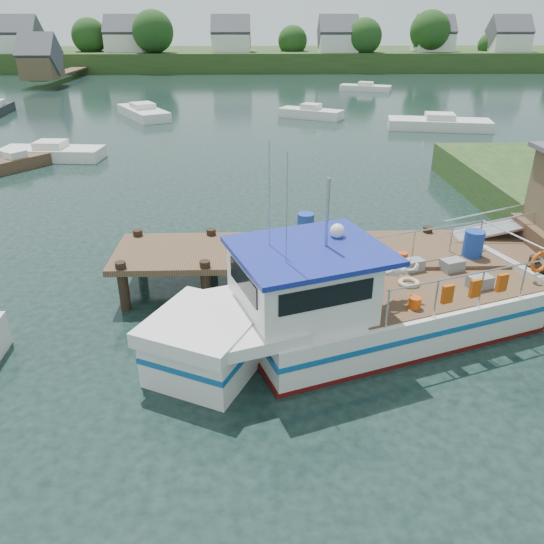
{
  "coord_description": "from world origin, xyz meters",
  "views": [
    {
      "loc": [
        -1.46,
        -15.68,
        8.18
      ],
      "look_at": [
        -1.0,
        -1.5,
        1.3
      ],
      "focal_mm": 35.0,
      "sensor_mm": 36.0,
      "label": 1
    }
  ],
  "objects_px": {
    "moored_far": "(365,87)",
    "moored_d": "(143,112)",
    "dock": "(505,222)",
    "moored_b": "(311,113)",
    "lobster_boat": "(349,309)",
    "moored_c": "(439,123)",
    "moored_a": "(52,153)",
    "moored_rowboat": "(17,162)"
  },
  "relations": [
    {
      "from": "moored_far",
      "to": "moored_d",
      "type": "xyz_separation_m",
      "value": [
        -23.31,
        -17.92,
        0.09
      ]
    },
    {
      "from": "dock",
      "to": "moored_b",
      "type": "bearing_deg",
      "value": 95.27
    },
    {
      "from": "lobster_boat",
      "to": "moored_b",
      "type": "height_order",
      "value": "lobster_boat"
    },
    {
      "from": "lobster_boat",
      "to": "moored_c",
      "type": "relative_size",
      "value": 1.39
    },
    {
      "from": "dock",
      "to": "moored_b",
      "type": "distance_m",
      "value": 32.5
    },
    {
      "from": "moored_far",
      "to": "moored_a",
      "type": "relative_size",
      "value": 0.98
    },
    {
      "from": "moored_b",
      "to": "moored_c",
      "type": "xyz_separation_m",
      "value": [
        9.68,
        -5.46,
        0.0
      ]
    },
    {
      "from": "dock",
      "to": "moored_b",
      "type": "relative_size",
      "value": 2.86
    },
    {
      "from": "moored_c",
      "to": "dock",
      "type": "bearing_deg",
      "value": -82.83
    },
    {
      "from": "moored_a",
      "to": "moored_far",
      "type": "bearing_deg",
      "value": 76.53
    },
    {
      "from": "dock",
      "to": "moored_far",
      "type": "xyz_separation_m",
      "value": [
        5.48,
        51.04,
        -1.86
      ]
    },
    {
      "from": "moored_far",
      "to": "moored_b",
      "type": "relative_size",
      "value": 1.09
    },
    {
      "from": "lobster_boat",
      "to": "moored_rowboat",
      "type": "bearing_deg",
      "value": 111.64
    },
    {
      "from": "lobster_boat",
      "to": "moored_rowboat",
      "type": "distance_m",
      "value": 25.08
    },
    {
      "from": "moored_c",
      "to": "moored_d",
      "type": "xyz_separation_m",
      "value": [
        -24.53,
        6.27,
        0.01
      ]
    },
    {
      "from": "moored_a",
      "to": "moored_d",
      "type": "xyz_separation_m",
      "value": [
        2.88,
        15.19,
        0.04
      ]
    },
    {
      "from": "dock",
      "to": "lobster_boat",
      "type": "distance_m",
      "value": 6.51
    },
    {
      "from": "moored_a",
      "to": "moored_b",
      "type": "height_order",
      "value": "moored_b"
    },
    {
      "from": "moored_b",
      "to": "moored_c",
      "type": "relative_size",
      "value": 0.7
    },
    {
      "from": "moored_a",
      "to": "moored_b",
      "type": "bearing_deg",
      "value": 63.91
    },
    {
      "from": "dock",
      "to": "moored_d",
      "type": "relative_size",
      "value": 2.15
    },
    {
      "from": "lobster_boat",
      "to": "moored_d",
      "type": "height_order",
      "value": "lobster_boat"
    },
    {
      "from": "moored_rowboat",
      "to": "moored_c",
      "type": "xyz_separation_m",
      "value": [
        28.67,
        11.25,
        0.06
      ]
    },
    {
      "from": "moored_b",
      "to": "moored_c",
      "type": "distance_m",
      "value": 11.11
    },
    {
      "from": "dock",
      "to": "lobster_boat",
      "type": "relative_size",
      "value": 1.45
    },
    {
      "from": "moored_d",
      "to": "moored_a",
      "type": "bearing_deg",
      "value": -99.7
    },
    {
      "from": "moored_a",
      "to": "moored_c",
      "type": "distance_m",
      "value": 28.83
    },
    {
      "from": "moored_rowboat",
      "to": "moored_d",
      "type": "bearing_deg",
      "value": 52.47
    },
    {
      "from": "moored_rowboat",
      "to": "moored_c",
      "type": "relative_size",
      "value": 0.46
    },
    {
      "from": "lobster_boat",
      "to": "moored_rowboat",
      "type": "height_order",
      "value": "lobster_boat"
    },
    {
      "from": "moored_b",
      "to": "moored_d",
      "type": "xyz_separation_m",
      "value": [
        -14.85,
        0.81,
        0.01
      ]
    },
    {
      "from": "lobster_boat",
      "to": "moored_d",
      "type": "xyz_separation_m",
      "value": [
        -12.35,
        36.4,
        -0.55
      ]
    },
    {
      "from": "dock",
      "to": "moored_far",
      "type": "bearing_deg",
      "value": 83.87
    },
    {
      "from": "dock",
      "to": "lobster_boat",
      "type": "xyz_separation_m",
      "value": [
        -5.49,
        -3.28,
        -1.22
      ]
    },
    {
      "from": "moored_far",
      "to": "moored_a",
      "type": "height_order",
      "value": "moored_a"
    },
    {
      "from": "moored_rowboat",
      "to": "moored_b",
      "type": "height_order",
      "value": "moored_b"
    },
    {
      "from": "moored_b",
      "to": "moored_c",
      "type": "height_order",
      "value": "moored_c"
    },
    {
      "from": "moored_a",
      "to": "moored_d",
      "type": "distance_m",
      "value": 15.46
    },
    {
      "from": "dock",
      "to": "moored_rowboat",
      "type": "xyz_separation_m",
      "value": [
        -21.98,
        15.61,
        -1.84
      ]
    },
    {
      "from": "moored_a",
      "to": "moored_b",
      "type": "distance_m",
      "value": 22.83
    },
    {
      "from": "moored_rowboat",
      "to": "dock",
      "type": "bearing_deg",
      "value": -59.62
    },
    {
      "from": "moored_a",
      "to": "lobster_boat",
      "type": "bearing_deg",
      "value": -29.43
    }
  ]
}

